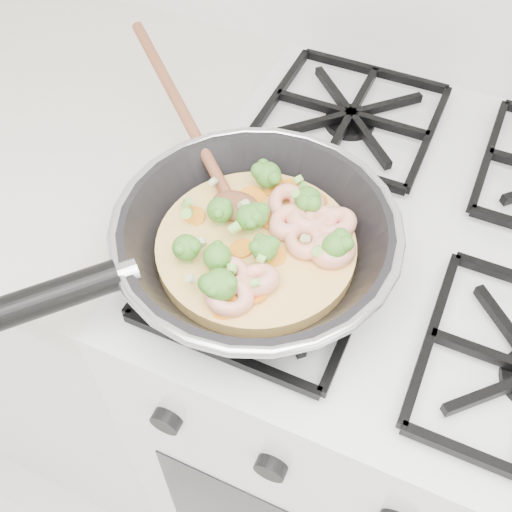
% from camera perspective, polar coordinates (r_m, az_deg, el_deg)
% --- Properties ---
extents(stove, '(0.60, 0.60, 0.92)m').
position_cam_1_polar(stove, '(1.14, 10.70, -12.31)').
color(stove, silver).
rests_on(stove, ground).
extents(counter_left, '(1.00, 0.60, 0.90)m').
position_cam_1_polar(counter_left, '(1.40, -21.85, 0.45)').
color(counter_left, silver).
rests_on(counter_left, ground).
extents(skillet, '(0.43, 0.49, 0.10)m').
position_cam_1_polar(skillet, '(0.66, -0.34, 1.48)').
color(skillet, black).
rests_on(skillet, stove).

